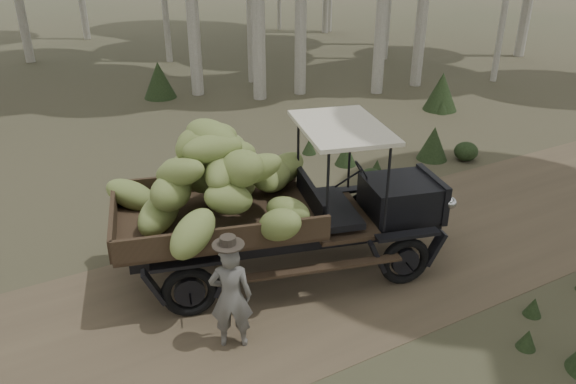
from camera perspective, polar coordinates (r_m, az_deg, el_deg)
name	(u,v)px	position (r m, az deg, el deg)	size (l,w,h in m)	color
ground	(181,320)	(8.60, -10.78, -12.70)	(120.00, 120.00, 0.00)	#473D2B
dirt_track	(181,320)	(8.59, -10.78, -12.68)	(70.00, 4.00, 0.01)	brown
banana_truck	(249,187)	(8.71, -3.94, 0.55)	(5.63, 3.26, 2.78)	black
farmer	(231,295)	(7.61, -5.82, -10.41)	(0.68, 0.59, 1.71)	#5B5853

